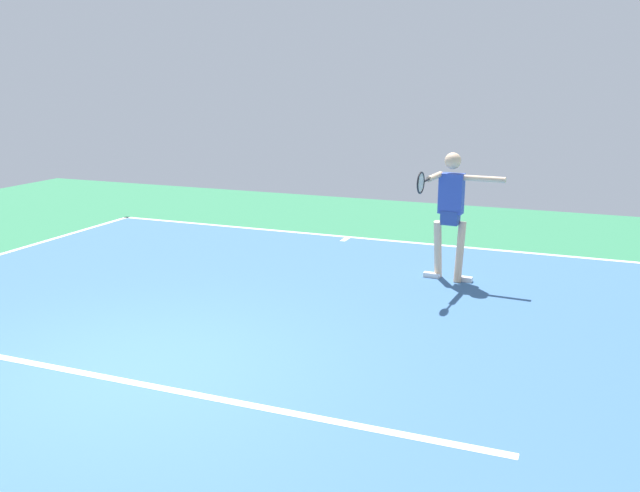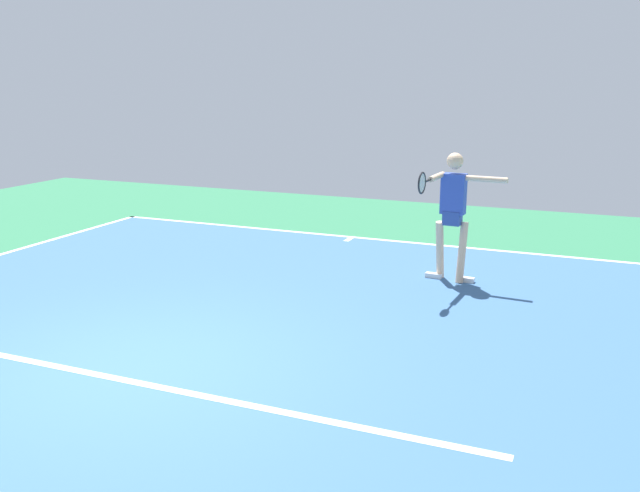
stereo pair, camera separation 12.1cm
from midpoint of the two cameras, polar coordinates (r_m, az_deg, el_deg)
ground_plane at (r=7.30m, az=-15.57°, el=-9.95°), size 21.09×21.09×0.00m
court_surface at (r=7.30m, az=-15.57°, el=-9.94°), size 10.06×13.03×0.00m
court_line_baseline_near at (r=12.76m, az=2.13°, el=0.75°), size 10.06×0.10×0.01m
court_line_service at (r=7.13m, az=-16.69°, el=-10.57°), size 7.54×0.10×0.01m
court_line_centre_mark at (r=12.58m, az=1.82°, el=0.56°), size 0.10×0.30×0.01m
tennis_player at (r=9.97m, az=10.41°, el=3.22°), size 1.11×1.21×1.86m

